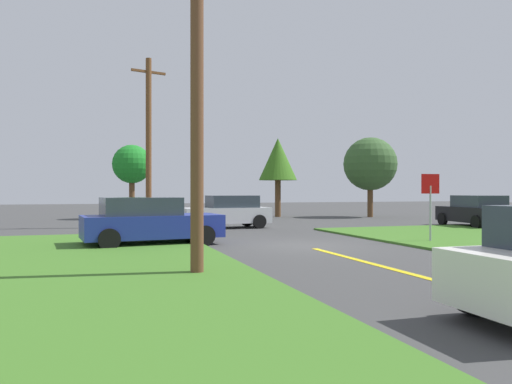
{
  "coord_description": "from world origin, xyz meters",
  "views": [
    {
      "loc": [
        -6.57,
        -15.19,
        1.82
      ],
      "look_at": [
        -0.05,
        4.85,
        1.8
      ],
      "focal_mm": 34.35,
      "sensor_mm": 36.0,
      "label": 1
    }
  ],
  "objects_px": {
    "utility_pole_mid": "(149,140)",
    "oak_tree_left": "(370,164)",
    "stop_sign": "(430,195)",
    "parked_car_near_building": "(149,221)",
    "oak_tree_right": "(132,165)",
    "car_on_crossroad": "(476,211)",
    "utility_pole_near": "(197,94)",
    "car_approaching_junction": "(227,212)",
    "pine_tree_center": "(278,160)"
  },
  "relations": [
    {
      "from": "car_on_crossroad",
      "to": "utility_pole_mid",
      "type": "xyz_separation_m",
      "value": [
        -16.0,
        5.02,
        3.62
      ]
    },
    {
      "from": "stop_sign",
      "to": "parked_car_near_building",
      "type": "relative_size",
      "value": 0.51
    },
    {
      "from": "oak_tree_left",
      "to": "parked_car_near_building",
      "type": "bearing_deg",
      "value": -140.92
    },
    {
      "from": "stop_sign",
      "to": "car_approaching_junction",
      "type": "xyz_separation_m",
      "value": [
        -5.1,
        8.97,
        -0.9
      ]
    },
    {
      "from": "car_approaching_junction",
      "to": "utility_pole_mid",
      "type": "bearing_deg",
      "value": -30.43
    },
    {
      "from": "oak_tree_left",
      "to": "pine_tree_center",
      "type": "height_order",
      "value": "oak_tree_left"
    },
    {
      "from": "utility_pole_mid",
      "to": "stop_sign",
      "type": "bearing_deg",
      "value": -50.95
    },
    {
      "from": "stop_sign",
      "to": "utility_pole_near",
      "type": "height_order",
      "value": "utility_pole_near"
    },
    {
      "from": "car_approaching_junction",
      "to": "utility_pole_mid",
      "type": "height_order",
      "value": "utility_pole_mid"
    },
    {
      "from": "utility_pole_mid",
      "to": "oak_tree_left",
      "type": "relative_size",
      "value": 1.52
    },
    {
      "from": "utility_pole_near",
      "to": "pine_tree_center",
      "type": "height_order",
      "value": "utility_pole_near"
    },
    {
      "from": "parked_car_near_building",
      "to": "utility_pole_near",
      "type": "distance_m",
      "value": 7.19
    },
    {
      "from": "stop_sign",
      "to": "pine_tree_center",
      "type": "height_order",
      "value": "pine_tree_center"
    },
    {
      "from": "utility_pole_mid",
      "to": "oak_tree_left",
      "type": "xyz_separation_m",
      "value": [
        16.0,
        5.21,
        -0.66
      ]
    },
    {
      "from": "utility_pole_near",
      "to": "oak_tree_right",
      "type": "bearing_deg",
      "value": 89.64
    },
    {
      "from": "utility_pole_mid",
      "to": "oak_tree_right",
      "type": "bearing_deg",
      "value": 92.05
    },
    {
      "from": "pine_tree_center",
      "to": "car_on_crossroad",
      "type": "bearing_deg",
      "value": -63.75
    },
    {
      "from": "parked_car_near_building",
      "to": "utility_pole_near",
      "type": "height_order",
      "value": "utility_pole_near"
    },
    {
      "from": "parked_car_near_building",
      "to": "utility_pole_mid",
      "type": "xyz_separation_m",
      "value": [
        0.81,
        8.44,
        3.62
      ]
    },
    {
      "from": "utility_pole_near",
      "to": "stop_sign",
      "type": "bearing_deg",
      "value": 24.1
    },
    {
      "from": "stop_sign",
      "to": "car_approaching_junction",
      "type": "bearing_deg",
      "value": -55.47
    },
    {
      "from": "utility_pole_mid",
      "to": "oak_tree_right",
      "type": "relative_size",
      "value": 1.74
    },
    {
      "from": "car_on_crossroad",
      "to": "utility_pole_mid",
      "type": "height_order",
      "value": "utility_pole_mid"
    },
    {
      "from": "stop_sign",
      "to": "oak_tree_left",
      "type": "height_order",
      "value": "oak_tree_left"
    },
    {
      "from": "pine_tree_center",
      "to": "car_approaching_junction",
      "type": "bearing_deg",
      "value": -123.61
    },
    {
      "from": "car_approaching_junction",
      "to": "oak_tree_right",
      "type": "bearing_deg",
      "value": -72.32
    },
    {
      "from": "parked_car_near_building",
      "to": "oak_tree_left",
      "type": "xyz_separation_m",
      "value": [
        16.81,
        13.65,
        2.96
      ]
    },
    {
      "from": "car_on_crossroad",
      "to": "pine_tree_center",
      "type": "height_order",
      "value": "pine_tree_center"
    },
    {
      "from": "car_on_crossroad",
      "to": "utility_pole_near",
      "type": "xyz_separation_m",
      "value": [
        -16.43,
        -9.88,
        3.12
      ]
    },
    {
      "from": "car_approaching_junction",
      "to": "pine_tree_center",
      "type": "xyz_separation_m",
      "value": [
        6.18,
        9.3,
        3.29
      ]
    },
    {
      "from": "parked_car_near_building",
      "to": "oak_tree_right",
      "type": "xyz_separation_m",
      "value": [
        0.52,
        16.59,
        2.79
      ]
    },
    {
      "from": "car_approaching_junction",
      "to": "oak_tree_right",
      "type": "height_order",
      "value": "oak_tree_right"
    },
    {
      "from": "parked_car_near_building",
      "to": "oak_tree_left",
      "type": "distance_m",
      "value": 21.85
    },
    {
      "from": "car_on_crossroad",
      "to": "pine_tree_center",
      "type": "distance_m",
      "value": 14.32
    },
    {
      "from": "utility_pole_mid",
      "to": "pine_tree_center",
      "type": "height_order",
      "value": "utility_pole_mid"
    },
    {
      "from": "car_on_crossroad",
      "to": "oak_tree_left",
      "type": "height_order",
      "value": "oak_tree_left"
    },
    {
      "from": "utility_pole_near",
      "to": "oak_tree_left",
      "type": "distance_m",
      "value": 25.98
    },
    {
      "from": "stop_sign",
      "to": "oak_tree_right",
      "type": "distance_m",
      "value": 21.08
    },
    {
      "from": "oak_tree_right",
      "to": "pine_tree_center",
      "type": "bearing_deg",
      "value": -3.83
    },
    {
      "from": "car_on_crossroad",
      "to": "parked_car_near_building",
      "type": "relative_size",
      "value": 0.94
    },
    {
      "from": "parked_car_near_building",
      "to": "car_approaching_junction",
      "type": "bearing_deg",
      "value": 49.5
    },
    {
      "from": "car_on_crossroad",
      "to": "oak_tree_left",
      "type": "distance_m",
      "value": 10.65
    },
    {
      "from": "car_approaching_junction",
      "to": "pine_tree_center",
      "type": "distance_m",
      "value": 11.64
    },
    {
      "from": "car_on_crossroad",
      "to": "oak_tree_right",
      "type": "xyz_separation_m",
      "value": [
        -16.29,
        13.18,
        2.79
      ]
    },
    {
      "from": "parked_car_near_building",
      "to": "pine_tree_center",
      "type": "bearing_deg",
      "value": 49.72
    },
    {
      "from": "utility_pole_near",
      "to": "oak_tree_left",
      "type": "height_order",
      "value": "utility_pole_near"
    },
    {
      "from": "car_on_crossroad",
      "to": "oak_tree_right",
      "type": "height_order",
      "value": "oak_tree_right"
    },
    {
      "from": "oak_tree_right",
      "to": "car_approaching_junction",
      "type": "bearing_deg",
      "value": -68.44
    },
    {
      "from": "stop_sign",
      "to": "oak_tree_right",
      "type": "xyz_separation_m",
      "value": [
        -9.05,
        18.95,
        1.9
      ]
    },
    {
      "from": "utility_pole_near",
      "to": "utility_pole_mid",
      "type": "xyz_separation_m",
      "value": [
        0.44,
        14.9,
        0.49
      ]
    }
  ]
}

